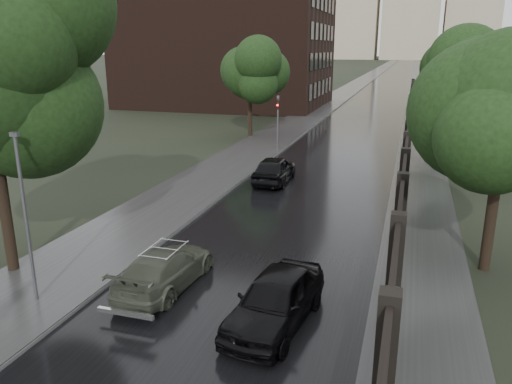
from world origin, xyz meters
name	(u,v)px	position (x,y,z in m)	size (l,w,h in m)	color
ground	(182,367)	(0.00, 0.00, 0.00)	(800.00, 800.00, 0.00)	black
road	(402,67)	(0.00, 190.00, 0.01)	(8.00, 420.00, 0.02)	black
sidewalk_left	(385,66)	(-6.00, 190.00, 0.08)	(4.00, 420.00, 0.16)	#2D2D2D
verge_right	(417,67)	(5.50, 190.00, 0.04)	(3.00, 420.00, 0.08)	#2D2D2D
fence_right	(409,129)	(4.60, 32.01, 1.01)	(0.45, 75.72, 2.70)	#383533
tree_left_far	(250,73)	(-8.00, 30.00, 5.24)	(4.25, 4.25, 7.39)	black
tree_right_a	(504,125)	(7.50, 8.00, 4.95)	(4.08, 4.08, 7.01)	black
tree_right_b	(465,89)	(7.50, 22.00, 4.95)	(4.08, 4.08, 7.01)	black
tree_right_c	(447,74)	(7.50, 40.00, 4.95)	(4.08, 4.08, 7.01)	black
lamp_post	(26,218)	(-5.40, 1.50, 2.67)	(0.25, 0.12, 5.11)	#59595E
traffic_light	(278,119)	(-4.30, 24.99, 2.40)	(0.16, 0.32, 4.00)	#59595E
brick_building	(227,24)	(-18.00, 52.00, 10.00)	(24.00, 18.00, 20.00)	black
volga_sedan	(165,268)	(-2.27, 3.61, 0.63)	(1.76, 4.33, 1.26)	#404537
hatchback_left	(274,169)	(-2.31, 16.81, 0.75)	(1.76, 4.38, 1.49)	black
car_right_near	(275,300)	(1.60, 2.49, 0.74)	(1.74, 4.33, 1.47)	black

